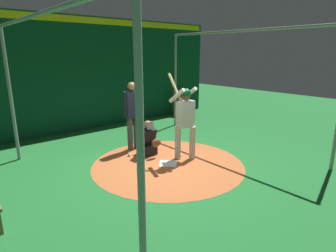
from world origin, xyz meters
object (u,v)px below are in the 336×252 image
batter (185,117)px  baseball_0 (181,155)px  home_plate (168,164)px  catcher (148,142)px  bat_rack (175,103)px  umpire (132,112)px  baseball_1 (129,155)px

batter → baseball_0: batter is taller
home_plate → catcher: 0.90m
catcher → baseball_0: 0.91m
catcher → baseball_0: bearing=40.4°
bat_rack → batter: bearing=-39.4°
umpire → bat_rack: (-2.63, 3.92, -0.56)m
baseball_0 → umpire: bearing=-155.8°
baseball_0 → batter: bearing=-8.7°
batter → baseball_1: size_ratio=28.66×
bat_rack → baseball_0: bat_rack is taller
baseball_0 → home_plate: bearing=-73.0°
bat_rack → baseball_0: 5.17m
home_plate → bat_rack: 5.69m
bat_rack → baseball_1: bearing=-54.9°
catcher → umpire: (-0.64, -0.03, 0.69)m
home_plate → batter: 1.21m
bat_rack → umpire: bearing=-56.1°
home_plate → baseball_0: bearing=107.0°
catcher → umpire: umpire is taller
umpire → bat_rack: bearing=123.9°
baseball_0 → bat_rack: bearing=139.6°
catcher → baseball_1: catcher is taller
umpire → baseball_1: bearing=-44.9°
batter → baseball_1: bearing=-137.4°
home_plate → umpire: size_ratio=0.23×
umpire → baseball_0: size_ratio=24.98×
home_plate → bat_rack: bearing=136.3°
batter → baseball_1: 1.77m
home_plate → baseball_0: 0.60m
umpire → baseball_0: (1.29, 0.58, -1.01)m
catcher → batter: bearing=32.6°
batter → catcher: size_ratio=2.29×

